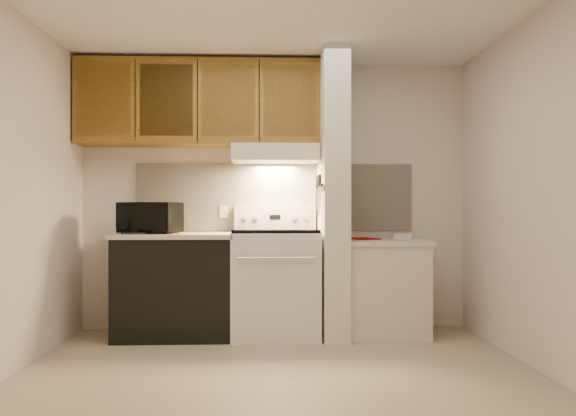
{
  "coord_description": "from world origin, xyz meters",
  "views": [
    {
      "loc": [
        -0.08,
        -3.81,
        1.12
      ],
      "look_at": [
        0.09,
        0.75,
        1.13
      ],
      "focal_mm": 35.0,
      "sensor_mm": 36.0,
      "label": 1
    }
  ],
  "objects": [
    {
      "name": "oven_handle",
      "position": [
        0.0,
        0.8,
        0.72
      ],
      "size": [
        0.65,
        0.02,
        0.02
      ],
      "primitive_type": "cylinder",
      "rotation": [
        0.0,
        1.57,
        0.0
      ],
      "color": "silver",
      "rests_on": "range_body"
    },
    {
      "name": "knife_blade_a",
      "position": [
        0.38,
        0.93,
        1.22
      ],
      "size": [
        0.01,
        0.03,
        0.16
      ],
      "primitive_type": "cube",
      "color": "silver",
      "rests_on": "knife_strip"
    },
    {
      "name": "spoon_rest",
      "position": [
        -1.2,
        0.97,
        0.92
      ],
      "size": [
        0.2,
        0.08,
        0.01
      ],
      "primitive_type": "cube",
      "rotation": [
        0.0,
        0.0,
        0.1
      ],
      "color": "black",
      "rests_on": "left_countertop"
    },
    {
      "name": "cab_door_a",
      "position": [
        -1.51,
        1.17,
        2.08
      ],
      "size": [
        0.46,
        0.01,
        0.63
      ],
      "primitive_type": "cube",
      "color": "brown",
      "rests_on": "upper_cabinets"
    },
    {
      "name": "dishwasher_front",
      "position": [
        -0.88,
        1.17,
        0.43
      ],
      "size": [
        1.0,
        0.63,
        0.87
      ],
      "primitive_type": "cube",
      "color": "black",
      "rests_on": "floor"
    },
    {
      "name": "red_folder",
      "position": [
        0.79,
        1.25,
        0.85
      ],
      "size": [
        0.31,
        0.36,
        0.01
      ],
      "primitive_type": "cube",
      "rotation": [
        0.0,
        0.0,
        0.39
      ],
      "color": "#A70307",
      "rests_on": "right_countertop"
    },
    {
      "name": "range_knob_right_inner",
      "position": [
        0.18,
        1.4,
        1.05
      ],
      "size": [
        0.05,
        0.02,
        0.05
      ],
      "primitive_type": "cylinder",
      "rotation": [
        1.57,
        0.0,
        0.0
      ],
      "color": "silver",
      "rests_on": "range_backguard"
    },
    {
      "name": "range_hood",
      "position": [
        0.0,
        1.28,
        1.62
      ],
      "size": [
        0.78,
        0.44,
        0.15
      ],
      "primitive_type": "cube",
      "color": "beige",
      "rests_on": "upper_cabinets"
    },
    {
      "name": "floor",
      "position": [
        0.0,
        0.0,
        0.0
      ],
      "size": [
        3.6,
        3.6,
        0.0
      ],
      "primitive_type": "plane",
      "color": "tan",
      "rests_on": "ground"
    },
    {
      "name": "upper_cabinets",
      "position": [
        -0.69,
        1.32,
        2.08
      ],
      "size": [
        2.18,
        0.33,
        0.77
      ],
      "primitive_type": "cube",
      "color": "brown",
      "rests_on": "wall_back"
    },
    {
      "name": "range_knob_left_outer",
      "position": [
        -0.28,
        1.4,
        1.05
      ],
      "size": [
        0.05,
        0.02,
        0.05
      ],
      "primitive_type": "cylinder",
      "rotation": [
        1.57,
        0.0,
        0.0
      ],
      "color": "silver",
      "rests_on": "range_backguard"
    },
    {
      "name": "right_cab_base",
      "position": [
        0.97,
        1.15,
        0.4
      ],
      "size": [
        0.7,
        0.6,
        0.81
      ],
      "primitive_type": "cube",
      "color": "beige",
      "rests_on": "floor"
    },
    {
      "name": "cooktop",
      "position": [
        0.0,
        1.16,
        0.94
      ],
      "size": [
        0.74,
        0.64,
        0.03
      ],
      "primitive_type": "cube",
      "color": "black",
      "rests_on": "range_body"
    },
    {
      "name": "hood_lip",
      "position": [
        0.0,
        1.07,
        1.58
      ],
      "size": [
        0.78,
        0.04,
        0.06
      ],
      "primitive_type": "cube",
      "color": "beige",
      "rests_on": "range_hood"
    },
    {
      "name": "cab_gap_a",
      "position": [
        -1.23,
        1.16,
        2.08
      ],
      "size": [
        0.01,
        0.01,
        0.73
      ],
      "primitive_type": "cube",
      "color": "black",
      "rests_on": "upper_cabinets"
    },
    {
      "name": "outlet",
      "position": [
        -0.48,
        1.48,
        1.1
      ],
      "size": [
        0.08,
        0.01,
        0.12
      ],
      "primitive_type": "cube",
      "color": "beige",
      "rests_on": "backsplash"
    },
    {
      "name": "range_knob_right_outer",
      "position": [
        0.28,
        1.4,
        1.05
      ],
      "size": [
        0.05,
        0.02,
        0.05
      ],
      "primitive_type": "cylinder",
      "rotation": [
        1.57,
        0.0,
        0.0
      ],
      "color": "silver",
      "rests_on": "range_backguard"
    },
    {
      "name": "range_knob_left_inner",
      "position": [
        -0.18,
        1.4,
        1.05
      ],
      "size": [
        0.05,
        0.02,
        0.05
      ],
      "primitive_type": "cylinder",
      "rotation": [
        1.57,
        0.0,
        0.0
      ],
      "color": "silver",
      "rests_on": "range_backguard"
    },
    {
      "name": "wall_back",
      "position": [
        0.0,
        1.5,
        1.25
      ],
      "size": [
        3.6,
        2.5,
        0.02
      ],
      "primitive_type": "cube",
      "rotation": [
        1.57,
        0.0,
        0.0
      ],
      "color": "beige",
      "rests_on": "floor"
    },
    {
      "name": "white_box",
      "position": [
        1.19,
        1.33,
        0.87
      ],
      "size": [
        0.19,
        0.16,
        0.04
      ],
      "primitive_type": "cube",
      "rotation": [
        0.0,
        0.0,
        -0.41
      ],
      "color": "white",
      "rests_on": "right_countertop"
    },
    {
      "name": "knife_handle_e",
      "position": [
        0.38,
        1.26,
        1.37
      ],
      "size": [
        0.02,
        0.02,
        0.1
      ],
      "primitive_type": "cylinder",
      "color": "black",
      "rests_on": "knife_strip"
    },
    {
      "name": "range_backguard",
      "position": [
        0.0,
        1.44,
        1.05
      ],
      "size": [
        0.76,
        0.08,
        0.2
      ],
      "primitive_type": "cube",
      "color": "silver",
      "rests_on": "range_body"
    },
    {
      "name": "cab_door_b",
      "position": [
        -0.96,
        1.17,
        2.08
      ],
      "size": [
        0.46,
        0.01,
        0.63
      ],
      "primitive_type": "cube",
      "color": "brown",
      "rests_on": "upper_cabinets"
    },
    {
      "name": "oven_mitt",
      "position": [
        0.38,
        1.32,
        1.21
      ],
      "size": [
        0.03,
        0.1,
        0.24
      ],
      "primitive_type": "cube",
      "color": "slate",
      "rests_on": "partition_pillar"
    },
    {
      "name": "knife_handle_b",
      "position": [
        0.38,
        1.03,
        1.37
      ],
      "size": [
        0.02,
        0.02,
        0.1
      ],
      "primitive_type": "cylinder",
      "color": "black",
      "rests_on": "knife_strip"
    },
    {
      "name": "ceiling",
      "position": [
        0.0,
        0.0,
        2.5
      ],
      "size": [
        3.6,
        3.6,
        0.0
      ],
      "primitive_type": "plane",
      "rotation": [
        3.14,
        0.0,
        0.0
      ],
      "color": "white",
      "rests_on": "wall_back"
    },
    {
      "name": "range_body",
      "position": [
        0.0,
        1.16,
        0.46
      ],
      "size": [
        0.76,
        0.65,
        0.92
      ],
      "primitive_type": "cube",
      "color": "silver",
      "rests_on": "floor"
    },
    {
      "name": "left_countertop",
      "position": [
        -0.88,
        1.17,
        0.89
      ],
      "size": [
        1.04,
        0.67,
        0.04
      ],
      "primitive_type": "cube",
      "color": "beige",
      "rests_on": "dishwasher_front"
    },
    {
      "name": "oven_window",
      "position": [
        0.0,
        0.84,
        0.5
      ],
      "size": [
        0.5,
        0.01,
        0.3
      ],
      "primitive_type": "cube",
      "color": "black",
      "rests_on": "range_body"
    },
    {
      "name": "partition_pillar",
      "position": [
        0.51,
        1.15,
        1.25
      ],
      "size": [
        0.22,
        0.7,
        2.5
      ],
      "primitive_type": "cube",
      "color": "beige",
      "rests_on": "floor"
    },
    {
      "name": "knife_handle_a",
      "position": [
        0.38,
        0.94,
        1.37
      ],
      "size": [
        0.02,
        0.02,
        0.1
      ],
      "primitive_type": "cylinder",
      "color": "black",
      "rests_on": "knife_strip"
    },
    {
      "name": "knife_blade_d",
      "position": [
        0.38,
        1.18,
        1.22
      ],
      "size": [
        0.01,
        0.04,
        0.16
      ],
      "primitive_type": "cube",
      "color": "silver",
      "rests_on": "knife_strip"
    },
    {
      "name": "cab_door_d",
      "position": [
        0.13,
        1.17,
        2.08
      ],
      "size": [
        0.46,
        0.01,
        0.63
      ],
      "primitive_type": "cube",
      "color": "brown",
      "rests_on": "upper_cabinets"
    },
    {
      "name": "knife_blade_e",
      "position": [
        0.38,
        1.25,
        1.21
      ],
      "size": [
        0.01,
        0.04,
        0.18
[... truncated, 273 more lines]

